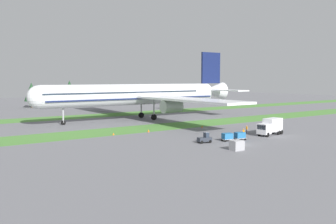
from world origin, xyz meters
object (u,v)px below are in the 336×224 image
object	(u,v)px
airliner	(141,94)
taxiway_marker_1	(113,134)
cargo_dolly_lead	(227,136)
ground_crew_loader	(247,129)
ground_crew_marshaller	(244,132)
taxiway_marker_2	(149,131)
uld_container_0	(236,145)
uld_container_1	(237,146)
taxiway_marker_0	(202,127)
baggage_tug	(205,139)
cargo_dolly_second	(240,135)
catering_truck	(270,126)

from	to	relation	value
airliner	taxiway_marker_1	bearing A→B (deg)	138.43
cargo_dolly_lead	ground_crew_loader	bearing A→B (deg)	-53.93
taxiway_marker_1	airliner	bearing A→B (deg)	48.12
ground_crew_marshaller	taxiway_marker_2	distance (m)	21.31
uld_container_0	uld_container_1	size ratio (longest dim) A/B	1.00
airliner	ground_crew_loader	xyz separation A→B (m)	(5.06, -37.41, -6.55)
taxiway_marker_1	taxiway_marker_0	bearing A→B (deg)	-3.89
baggage_tug	cargo_dolly_second	distance (m)	7.93
ground_crew_loader	airliner	bearing A→B (deg)	-134.81
ground_crew_loader	taxiway_marker_2	xyz separation A→B (m)	(-17.13, 13.89, -0.63)
cargo_dolly_lead	ground_crew_loader	xyz separation A→B (m)	(10.85, 5.07, 0.03)
ground_crew_marshaller	uld_container_1	size ratio (longest dim) A/B	0.87
airliner	cargo_dolly_lead	world-z (taller)	airliner
airliner	taxiway_marker_2	xyz separation A→B (m)	(-12.07, -23.52, -7.19)
airliner	cargo_dolly_lead	size ratio (longest dim) A/B	32.68
airliner	catering_truck	bearing A→B (deg)	-170.20
baggage_tug	cargo_dolly_second	xyz separation A→B (m)	(7.78, -1.51, 0.10)
cargo_dolly_lead	taxiway_marker_0	size ratio (longest dim) A/B	4.92
baggage_tug	catering_truck	size ratio (longest dim) A/B	0.39
ground_crew_marshaller	uld_container_1	world-z (taller)	ground_crew_marshaller
uld_container_1	taxiway_marker_0	distance (m)	28.81
catering_truck	taxiway_marker_0	xyz separation A→B (m)	(-4.18, 17.67, -1.70)
uld_container_0	baggage_tug	bearing A→B (deg)	88.09
catering_truck	airliner	bearing A→B (deg)	1.28
ground_crew_marshaller	taxiway_marker_0	bearing A→B (deg)	-100.96
baggage_tug	uld_container_0	bearing A→B (deg)	-170.89
catering_truck	taxiway_marker_2	distance (m)	26.87
cargo_dolly_lead	taxiway_marker_0	xyz separation A→B (m)	(8.68, 17.85, -0.67)
ground_crew_loader	uld_container_0	bearing A→B (deg)	-14.39
ground_crew_loader	taxiway_marker_1	xyz separation A→B (m)	(-25.71, 14.38, -0.71)
uld_container_1	ground_crew_loader	bearing A→B (deg)	38.51
uld_container_0	taxiway_marker_2	bearing A→B (deg)	92.31
cargo_dolly_second	taxiway_marker_0	distance (m)	19.32
uld_container_1	ground_crew_marshaller	bearing A→B (deg)	39.41
catering_truck	ground_crew_loader	bearing A→B (deg)	14.14
uld_container_1	baggage_tug	bearing A→B (deg)	89.74
uld_container_1	taxiway_marker_0	xyz separation A→B (m)	(13.65, 25.37, -0.53)
uld_container_1	cargo_dolly_lead	bearing A→B (deg)	56.52
airliner	uld_container_0	distance (m)	51.64
catering_truck	ground_crew_marshaller	distance (m)	6.59
baggage_tug	ground_crew_loader	size ratio (longest dim) A/B	1.61
airliner	cargo_dolly_second	distance (m)	43.63
baggage_tug	cargo_dolly_lead	world-z (taller)	baggage_tug
ground_crew_marshaller	baggage_tug	bearing A→B (deg)	1.62
uld_container_0	catering_truck	bearing A→B (deg)	23.12
cargo_dolly_lead	uld_container_1	bearing A→B (deg)	157.54
airliner	uld_container_0	xyz separation A→B (m)	(-11.00, -50.02, -6.64)
airliner	taxiway_marker_2	size ratio (longest dim) A/B	128.13
cargo_dolly_second	uld_container_1	bearing A→B (deg)	142.71
cargo_dolly_lead	catering_truck	xyz separation A→B (m)	(12.86, 0.18, 1.03)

